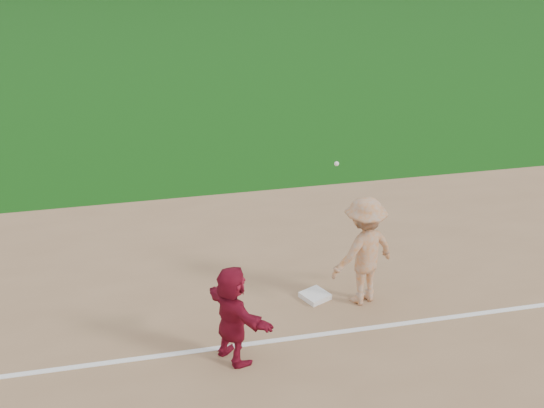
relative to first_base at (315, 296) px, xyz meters
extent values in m
plane|color=#11490E|center=(-0.49, -0.25, -0.07)|extent=(160.00, 160.00, 0.00)
cube|color=white|center=(-0.49, -1.05, -0.04)|extent=(60.00, 0.10, 0.01)
cube|color=white|center=(0.00, 0.00, 0.00)|extent=(0.55, 0.55, 0.09)
imported|color=maroon|center=(-1.65, -1.35, 0.74)|extent=(1.06, 1.51, 1.57)
imported|color=#9F9FA2|center=(0.76, -0.22, 0.91)|extent=(1.40, 1.10, 1.91)
sphere|color=white|center=(0.25, -0.11, 2.47)|extent=(0.07, 0.07, 0.07)
camera|label=1|loc=(-2.88, -9.62, 6.36)|focal=45.00mm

